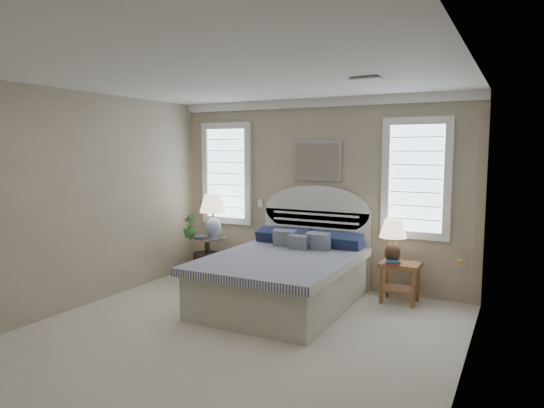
{
  "coord_description": "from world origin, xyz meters",
  "views": [
    {
      "loc": [
        2.66,
        -4.04,
        1.98
      ],
      "look_at": [
        0.03,
        1.0,
        1.34
      ],
      "focal_mm": 32.0,
      "sensor_mm": 36.0,
      "label": 1
    }
  ],
  "objects_px": {
    "floor_pot": "(207,265)",
    "lamp_left": "(213,211)",
    "nightstand_right": "(400,273)",
    "bed": "(286,274)",
    "side_table_left": "(207,253)",
    "lamp_right": "(393,236)"
  },
  "relations": [
    {
      "from": "floor_pot",
      "to": "lamp_left",
      "type": "height_order",
      "value": "lamp_left"
    },
    {
      "from": "nightstand_right",
      "to": "floor_pot",
      "type": "relative_size",
      "value": 1.26
    },
    {
      "from": "nightstand_right",
      "to": "floor_pot",
      "type": "height_order",
      "value": "nightstand_right"
    },
    {
      "from": "bed",
      "to": "nightstand_right",
      "type": "bearing_deg",
      "value": 28.03
    },
    {
      "from": "bed",
      "to": "lamp_left",
      "type": "xyz_separation_m",
      "value": [
        -1.59,
        0.66,
        0.65
      ]
    },
    {
      "from": "nightstand_right",
      "to": "lamp_left",
      "type": "height_order",
      "value": "lamp_left"
    },
    {
      "from": "side_table_left",
      "to": "nightstand_right",
      "type": "xyz_separation_m",
      "value": [
        2.95,
        0.1,
        -0.0
      ]
    },
    {
      "from": "floor_pot",
      "to": "lamp_left",
      "type": "bearing_deg",
      "value": 44.73
    },
    {
      "from": "floor_pot",
      "to": "lamp_right",
      "type": "bearing_deg",
      "value": 1.35
    },
    {
      "from": "nightstand_right",
      "to": "bed",
      "type": "bearing_deg",
      "value": -151.97
    },
    {
      "from": "side_table_left",
      "to": "bed",
      "type": "bearing_deg",
      "value": -19.74
    },
    {
      "from": "lamp_left",
      "to": "lamp_right",
      "type": "xyz_separation_m",
      "value": [
        2.79,
        -0.01,
        -0.16
      ]
    },
    {
      "from": "floor_pot",
      "to": "lamp_left",
      "type": "relative_size",
      "value": 0.63
    },
    {
      "from": "nightstand_right",
      "to": "lamp_left",
      "type": "relative_size",
      "value": 0.79
    },
    {
      "from": "lamp_left",
      "to": "nightstand_right",
      "type": "bearing_deg",
      "value": 0.55
    },
    {
      "from": "bed",
      "to": "side_table_left",
      "type": "bearing_deg",
      "value": 160.26
    },
    {
      "from": "bed",
      "to": "nightstand_right",
      "type": "distance_m",
      "value": 1.47
    },
    {
      "from": "side_table_left",
      "to": "lamp_left",
      "type": "distance_m",
      "value": 0.66
    },
    {
      "from": "side_table_left",
      "to": "floor_pot",
      "type": "height_order",
      "value": "side_table_left"
    },
    {
      "from": "lamp_right",
      "to": "side_table_left",
      "type": "bearing_deg",
      "value": -178.77
    },
    {
      "from": "bed",
      "to": "side_table_left",
      "type": "xyz_separation_m",
      "value": [
        -1.65,
        0.59,
        0.0
      ]
    },
    {
      "from": "floor_pot",
      "to": "lamp_left",
      "type": "xyz_separation_m",
      "value": [
        0.08,
        0.08,
        0.85
      ]
    }
  ]
}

